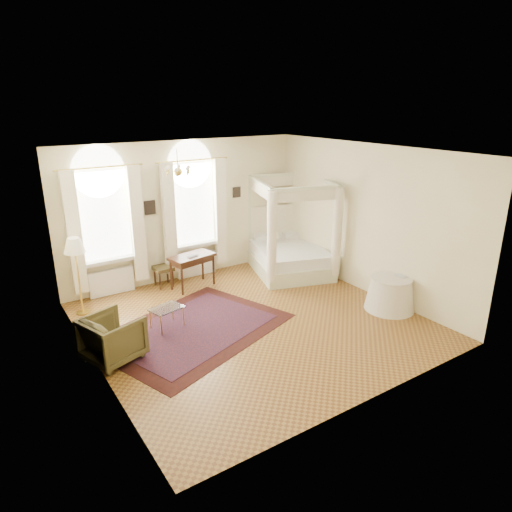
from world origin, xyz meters
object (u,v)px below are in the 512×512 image
(stool, at_px, (163,270))
(coffee_table, at_px, (167,310))
(writing_desk, at_px, (192,260))
(nightstand, at_px, (272,257))
(armchair, at_px, (113,338))
(side_table, at_px, (390,294))
(canopy_bed, at_px, (290,251))
(floor_lamp, at_px, (75,249))

(stool, bearing_deg, coffee_table, -111.02)
(writing_desk, bearing_deg, nightstand, 0.75)
(nightstand, height_order, armchair, armchair)
(writing_desk, height_order, armchair, armchair)
(coffee_table, xyz_separation_m, side_table, (4.20, -1.81, -0.03))
(canopy_bed, bearing_deg, coffee_table, -163.83)
(stool, bearing_deg, canopy_bed, -15.87)
(writing_desk, xyz_separation_m, side_table, (2.89, -3.36, -0.32))
(armchair, relative_size, floor_lamp, 0.54)
(canopy_bed, height_order, writing_desk, canopy_bed)
(stool, distance_m, floor_lamp, 2.22)
(stool, distance_m, coffee_table, 2.11)
(side_table, bearing_deg, stool, 132.34)
(nightstand, distance_m, writing_desk, 2.31)
(canopy_bed, relative_size, stool, 5.33)
(canopy_bed, bearing_deg, stool, 164.13)
(armchair, height_order, floor_lamp, floor_lamp)
(canopy_bed, height_order, stool, canopy_bed)
(armchair, distance_m, side_table, 5.54)
(nightstand, distance_m, floor_lamp, 4.91)
(nightstand, bearing_deg, coffee_table, -156.23)
(coffee_table, bearing_deg, writing_desk, 49.80)
(nightstand, distance_m, stool, 2.86)
(writing_desk, bearing_deg, side_table, -49.29)
(canopy_bed, xyz_separation_m, side_table, (0.39, -2.91, -0.19))
(side_table, bearing_deg, armchair, 167.06)
(canopy_bed, bearing_deg, floor_lamp, 174.81)
(nightstand, distance_m, coffee_table, 3.92)
(stool, bearing_deg, armchair, -127.67)
(nightstand, bearing_deg, floor_lamp, -179.73)
(coffee_table, bearing_deg, stool, 68.98)
(writing_desk, height_order, side_table, writing_desk)
(stool, xyz_separation_m, armchair, (-1.96, -2.54, -0.01))
(stool, height_order, coffee_table, stool)
(canopy_bed, bearing_deg, nightstand, 114.32)
(nightstand, relative_size, writing_desk, 0.51)
(writing_desk, distance_m, side_table, 4.44)
(canopy_bed, xyz_separation_m, floor_lamp, (-5.01, 0.45, 0.84))
(armchair, bearing_deg, stool, -56.50)
(stool, relative_size, coffee_table, 0.70)
(armchair, height_order, side_table, armchair)
(armchair, bearing_deg, canopy_bed, -90.38)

